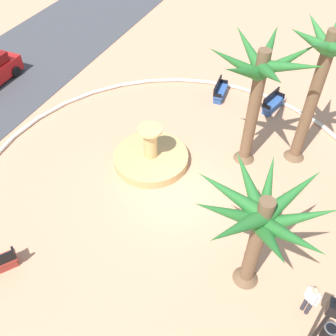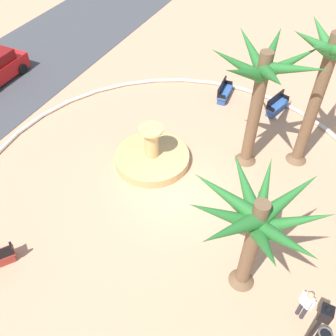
{
  "view_description": "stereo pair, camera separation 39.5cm",
  "coord_description": "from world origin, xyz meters",
  "px_view_note": "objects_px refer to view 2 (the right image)",
  "views": [
    {
      "loc": [
        -10.05,
        -4.19,
        12.69
      ],
      "look_at": [
        0.41,
        0.57,
        1.0
      ],
      "focal_mm": 40.25,
      "sensor_mm": 36.0,
      "label": 1
    },
    {
      "loc": [
        -9.88,
        -4.55,
        12.69
      ],
      "look_at": [
        0.41,
        0.57,
        1.0
      ],
      "focal_mm": 40.25,
      "sensor_mm": 36.0,
      "label": 2
    }
  ],
  "objects_px": {
    "fountain": "(152,157)",
    "palm_tree_mid_plaza": "(256,222)",
    "person_cyclist_helmet": "(306,304)",
    "palm_tree_near_fountain": "(325,72)",
    "palm_tree_by_curb": "(262,82)",
    "bench_southeast": "(277,106)",
    "bench_north": "(224,93)",
    "lamppost": "(313,332)"
  },
  "relations": [
    {
      "from": "palm_tree_near_fountain",
      "to": "bench_southeast",
      "type": "distance_m",
      "value": 5.85
    },
    {
      "from": "palm_tree_mid_plaza",
      "to": "bench_north",
      "type": "distance_m",
      "value": 11.83
    },
    {
      "from": "person_cyclist_helmet",
      "to": "palm_tree_near_fountain",
      "type": "bearing_deg",
      "value": 13.76
    },
    {
      "from": "palm_tree_near_fountain",
      "to": "person_cyclist_helmet",
      "type": "xyz_separation_m",
      "value": [
        -7.61,
        -1.86,
        -3.89
      ]
    },
    {
      "from": "palm_tree_mid_plaza",
      "to": "bench_southeast",
      "type": "height_order",
      "value": "palm_tree_mid_plaza"
    },
    {
      "from": "palm_tree_mid_plaza",
      "to": "palm_tree_near_fountain",
      "type": "bearing_deg",
      "value": -2.97
    },
    {
      "from": "palm_tree_mid_plaza",
      "to": "person_cyclist_helmet",
      "type": "bearing_deg",
      "value": -99.62
    },
    {
      "from": "palm_tree_by_curb",
      "to": "bench_southeast",
      "type": "relative_size",
      "value": 3.55
    },
    {
      "from": "palm_tree_near_fountain",
      "to": "palm_tree_by_curb",
      "type": "distance_m",
      "value": 2.47
    },
    {
      "from": "fountain",
      "to": "palm_tree_mid_plaza",
      "type": "relative_size",
      "value": 0.76
    },
    {
      "from": "palm_tree_by_curb",
      "to": "person_cyclist_helmet",
      "type": "height_order",
      "value": "palm_tree_by_curb"
    },
    {
      "from": "palm_tree_by_curb",
      "to": "bench_north",
      "type": "distance_m",
      "value": 6.53
    },
    {
      "from": "palm_tree_near_fountain",
      "to": "person_cyclist_helmet",
      "type": "bearing_deg",
      "value": -166.24
    },
    {
      "from": "palm_tree_by_curb",
      "to": "lamppost",
      "type": "xyz_separation_m",
      "value": [
        -8.0,
        -4.18,
        -2.14
      ]
    },
    {
      "from": "fountain",
      "to": "bench_southeast",
      "type": "relative_size",
      "value": 2.12
    },
    {
      "from": "palm_tree_near_fountain",
      "to": "person_cyclist_helmet",
      "type": "relative_size",
      "value": 4.19
    },
    {
      "from": "palm_tree_near_fountain",
      "to": "bench_southeast",
      "type": "height_order",
      "value": "palm_tree_near_fountain"
    },
    {
      "from": "palm_tree_near_fountain",
      "to": "palm_tree_by_curb",
      "type": "relative_size",
      "value": 1.12
    },
    {
      "from": "fountain",
      "to": "person_cyclist_helmet",
      "type": "bearing_deg",
      "value": -118.66
    },
    {
      "from": "bench_southeast",
      "to": "lamppost",
      "type": "xyz_separation_m",
      "value": [
        -12.43,
        -3.92,
        1.88
      ]
    },
    {
      "from": "bench_southeast",
      "to": "lamppost",
      "type": "distance_m",
      "value": 13.17
    },
    {
      "from": "palm_tree_by_curb",
      "to": "lamppost",
      "type": "distance_m",
      "value": 9.28
    },
    {
      "from": "palm_tree_near_fountain",
      "to": "bench_southeast",
      "type": "xyz_separation_m",
      "value": [
        3.31,
        1.9,
        -4.43
      ]
    },
    {
      "from": "palm_tree_mid_plaza",
      "to": "bench_southeast",
      "type": "relative_size",
      "value": 2.79
    },
    {
      "from": "palm_tree_by_curb",
      "to": "bench_north",
      "type": "relative_size",
      "value": 3.64
    },
    {
      "from": "bench_southeast",
      "to": "lamppost",
      "type": "bearing_deg",
      "value": -162.49
    },
    {
      "from": "fountain",
      "to": "palm_tree_near_fountain",
      "type": "xyz_separation_m",
      "value": [
        3.22,
        -6.17,
        4.48
      ]
    },
    {
      "from": "palm_tree_near_fountain",
      "to": "bench_southeast",
      "type": "relative_size",
      "value": 3.98
    },
    {
      "from": "palm_tree_near_fountain",
      "to": "lamppost",
      "type": "distance_m",
      "value": 9.68
    },
    {
      "from": "palm_tree_near_fountain",
      "to": "bench_southeast",
      "type": "bearing_deg",
      "value": 29.83
    },
    {
      "from": "palm_tree_mid_plaza",
      "to": "bench_north",
      "type": "xyz_separation_m",
      "value": [
        10.46,
        4.55,
        -3.16
      ]
    },
    {
      "from": "fountain",
      "to": "palm_tree_mid_plaza",
      "type": "xyz_separation_m",
      "value": [
        -4.01,
        -5.8,
        3.21
      ]
    },
    {
      "from": "palm_tree_by_curb",
      "to": "person_cyclist_helmet",
      "type": "bearing_deg",
      "value": -148.19
    },
    {
      "from": "palm_tree_by_curb",
      "to": "palm_tree_mid_plaza",
      "type": "height_order",
      "value": "palm_tree_by_curb"
    },
    {
      "from": "palm_tree_by_curb",
      "to": "palm_tree_mid_plaza",
      "type": "xyz_separation_m",
      "value": [
        -6.11,
        -1.79,
        -0.86
      ]
    },
    {
      "from": "bench_north",
      "to": "person_cyclist_helmet",
      "type": "relative_size",
      "value": 1.03
    },
    {
      "from": "palm_tree_near_fountain",
      "to": "palm_tree_mid_plaza",
      "type": "height_order",
      "value": "palm_tree_near_fountain"
    },
    {
      "from": "bench_southeast",
      "to": "palm_tree_near_fountain",
      "type": "bearing_deg",
      "value": -150.17
    },
    {
      "from": "bench_southeast",
      "to": "person_cyclist_helmet",
      "type": "relative_size",
      "value": 1.05
    },
    {
      "from": "palm_tree_mid_plaza",
      "to": "bench_southeast",
      "type": "bearing_deg",
      "value": 8.23
    },
    {
      "from": "lamppost",
      "to": "palm_tree_by_curb",
      "type": "bearing_deg",
      "value": 27.62
    },
    {
      "from": "palm_tree_by_curb",
      "to": "person_cyclist_helmet",
      "type": "xyz_separation_m",
      "value": [
        -6.49,
        -4.03,
        -3.48
      ]
    }
  ]
}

